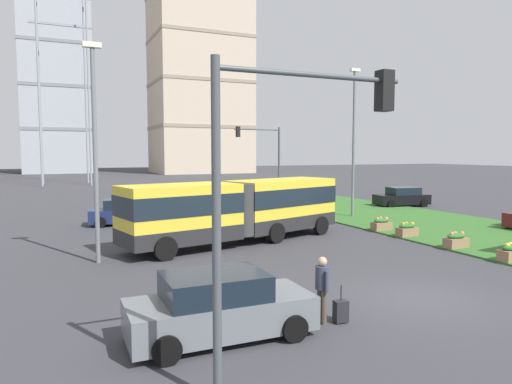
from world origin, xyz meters
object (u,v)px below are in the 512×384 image
traffic_light_near_left (282,167)px  apartment_tower_centre (199,64)px  pedestrian_crossing (322,285)px  rolling_suitcase (341,311)px  car_black_sedan (402,197)px  flower_planter_2 (407,229)px  car_grey_wagon (219,307)px  streetlight_median (354,137)px  flower_planter_1 (456,240)px  streetlight_left (95,144)px  flower_planter_3 (381,224)px  traffic_light_far_right (265,153)px  articulated_bus (238,209)px  apartment_tower_westcentre (56,92)px  car_navy_sedan (126,212)px  flower_planter_0 (512,252)px

traffic_light_near_left → apartment_tower_centre: size_ratio=0.13×
pedestrian_crossing → rolling_suitcase: pedestrian_crossing is taller
car_black_sedan → flower_planter_2: bearing=-130.5°
car_grey_wagon → streetlight_median: (15.15, 15.73, 4.70)m
car_grey_wagon → flower_planter_1: size_ratio=4.02×
streetlight_left → streetlight_median: size_ratio=0.86×
streetlight_median → apartment_tower_centre: apartment_tower_centre is taller
flower_planter_1 → flower_planter_3: 5.22m
pedestrian_crossing → flower_planter_2: pedestrian_crossing is taller
car_grey_wagon → flower_planter_2: car_grey_wagon is taller
flower_planter_1 → traffic_light_far_right: bearing=95.3°
articulated_bus → flower_planter_2: 8.92m
articulated_bus → rolling_suitcase: size_ratio=12.34×
articulated_bus → rolling_suitcase: 11.20m
articulated_bus → streetlight_left: 7.56m
streetlight_left → car_grey_wagon: bearing=-77.8°
streetlight_median → apartment_tower_westcentre: bearing=101.3°
car_black_sedan → rolling_suitcase: car_black_sedan is taller
flower_planter_3 → traffic_light_near_left: traffic_light_near_left is taller
articulated_bus → car_grey_wagon: size_ratio=2.71×
traffic_light_near_left → streetlight_left: 11.92m
pedestrian_crossing → traffic_light_far_right: traffic_light_far_right is taller
car_navy_sedan → apartment_tower_westcentre: bearing=91.9°
car_navy_sedan → flower_planter_0: car_navy_sedan is taller
apartment_tower_westcentre → streetlight_left: bearing=-89.8°
car_navy_sedan → apartment_tower_westcentre: (-2.76, 84.46, 17.20)m
articulated_bus → car_grey_wagon: (-4.73, -10.67, -0.90)m
car_black_sedan → streetlight_median: (-7.54, -3.63, 4.70)m
traffic_light_far_right → streetlight_left: streetlight_left is taller
flower_planter_3 → apartment_tower_centre: size_ratio=0.02×
flower_planter_3 → apartment_tower_westcentre: 95.75m
traffic_light_far_right → apartment_tower_westcentre: 83.15m
articulated_bus → traffic_light_far_right: bearing=59.4°
car_grey_wagon → streetlight_left: bearing=102.2°
car_grey_wagon → traffic_light_near_left: (0.30, -2.65, 3.39)m
traffic_light_far_right → pedestrian_crossing: bearing=-111.6°
articulated_bus → apartment_tower_westcentre: bearing=94.3°
flower_planter_3 → flower_planter_2: bearing=-90.0°
pedestrian_crossing → traffic_light_far_right: bearing=68.4°
car_grey_wagon → traffic_light_near_left: 4.32m
car_black_sedan → apartment_tower_centre: bearing=86.7°
rolling_suitcase → articulated_bus: bearing=82.1°
articulated_bus → pedestrian_crossing: articulated_bus is taller
flower_planter_0 → pedestrian_crossing: bearing=-166.6°
flower_planter_2 → apartment_tower_centre: size_ratio=0.02×
car_grey_wagon → apartment_tower_westcentre: size_ratio=0.12×
traffic_light_near_left → car_black_sedan: bearing=44.5°
articulated_bus → streetlight_median: bearing=25.9°
car_grey_wagon → flower_planter_3: car_grey_wagon is taller
car_black_sedan → flower_planter_1: 17.07m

